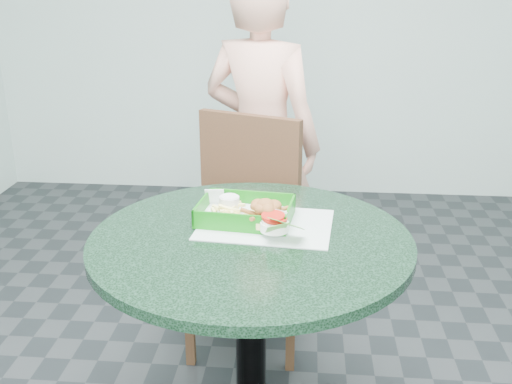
# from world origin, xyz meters

# --- Properties ---
(cafe_table) EXTENTS (0.93, 0.93, 0.75)m
(cafe_table) POSITION_xyz_m (0.00, 0.00, 0.58)
(cafe_table) COLOR black
(cafe_table) RESTS_ON floor
(dining_chair) EXTENTS (0.46, 0.46, 0.93)m
(dining_chair) POSITION_xyz_m (-0.09, 0.73, 0.53)
(dining_chair) COLOR #482A1D
(dining_chair) RESTS_ON floor
(diner_person) EXTENTS (0.65, 0.54, 1.53)m
(diner_person) POSITION_xyz_m (-0.05, 1.02, 0.77)
(diner_person) COLOR #DE9F87
(diner_person) RESTS_ON floor
(placemat) EXTENTS (0.41, 0.33, 0.00)m
(placemat) POSITION_xyz_m (0.04, 0.09, 0.75)
(placemat) COLOR #B1C3BF
(placemat) RESTS_ON cafe_table
(food_basket) EXTENTS (0.28, 0.20, 0.06)m
(food_basket) POSITION_xyz_m (-0.03, 0.12, 0.77)
(food_basket) COLOR #0D6C0F
(food_basket) RESTS_ON placemat
(crab_sandwich) EXTENTS (0.13, 0.13, 0.08)m
(crab_sandwich) POSITION_xyz_m (0.04, 0.08, 0.80)
(crab_sandwich) COLOR #D4BF6F
(crab_sandwich) RESTS_ON food_basket
(fries_pile) EXTENTS (0.12, 0.13, 0.04)m
(fries_pile) POSITION_xyz_m (-0.08, 0.09, 0.79)
(fries_pile) COLOR #FEEE84
(fries_pile) RESTS_ON food_basket
(sauce_ramekin) EXTENTS (0.06, 0.06, 0.04)m
(sauce_ramekin) POSITION_xyz_m (-0.08, 0.13, 0.80)
(sauce_ramekin) COLOR silver
(sauce_ramekin) RESTS_ON food_basket
(garnish_cup) EXTENTS (0.12, 0.12, 0.05)m
(garnish_cup) POSITION_xyz_m (0.09, 0.01, 0.79)
(garnish_cup) COLOR white
(garnish_cup) RESTS_ON food_basket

